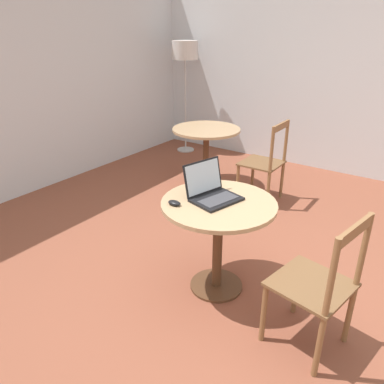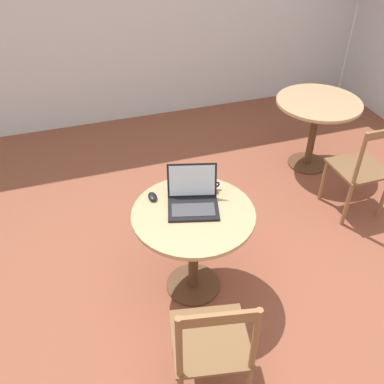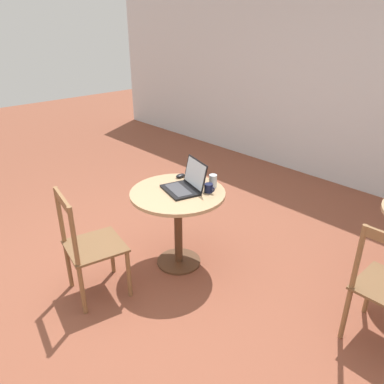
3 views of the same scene
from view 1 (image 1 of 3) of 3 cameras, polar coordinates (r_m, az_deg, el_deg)
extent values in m
plane|color=brown|center=(2.86, 9.54, -17.45)|extent=(16.00, 16.00, 0.00)
cube|color=silver|center=(5.31, 26.92, 15.88)|extent=(0.06, 9.40, 2.70)
cylinder|color=#51331E|center=(3.04, 3.71, -13.95)|extent=(0.41, 0.41, 0.02)
cylinder|color=#51331E|center=(2.84, 3.90, -8.32)|extent=(0.07, 0.07, 0.69)
cylinder|color=tan|center=(2.66, 4.12, -1.80)|extent=(0.83, 0.83, 0.03)
cylinder|color=#51331E|center=(4.84, 2.06, 1.30)|extent=(0.41, 0.41, 0.02)
cylinder|color=#51331E|center=(4.71, 2.13, 5.27)|extent=(0.07, 0.07, 0.69)
cylinder|color=tan|center=(4.61, 2.19, 9.49)|extent=(0.83, 0.83, 0.03)
cylinder|color=brown|center=(2.52, 10.86, -17.67)|extent=(0.04, 0.04, 0.44)
cylinder|color=brown|center=(2.78, 15.61, -13.70)|extent=(0.04, 0.04, 0.44)
cylinder|color=brown|center=(2.40, 18.75, -21.50)|extent=(0.04, 0.04, 0.44)
cylinder|color=brown|center=(2.67, 22.85, -16.80)|extent=(0.04, 0.04, 0.44)
cube|color=brown|center=(2.44, 17.69, -13.26)|extent=(0.51, 0.51, 0.02)
cylinder|color=brown|center=(2.09, 20.51, -12.20)|extent=(0.04, 0.04, 0.48)
cylinder|color=brown|center=(2.40, 24.67, -8.02)|extent=(0.04, 0.04, 0.48)
cube|color=brown|center=(2.14, 23.61, -5.42)|extent=(0.41, 0.10, 0.07)
cylinder|color=brown|center=(4.34, 6.96, 1.36)|extent=(0.04, 0.04, 0.44)
cylinder|color=brown|center=(4.65, 9.23, 2.83)|extent=(0.04, 0.04, 0.44)
cylinder|color=brown|center=(4.19, 11.51, 0.18)|extent=(0.04, 0.04, 0.44)
cylinder|color=brown|center=(4.52, 13.53, 1.77)|extent=(0.04, 0.04, 0.44)
cube|color=brown|center=(4.34, 10.53, 4.36)|extent=(0.43, 0.43, 0.02)
cylinder|color=brown|center=(4.02, 12.07, 6.41)|extent=(0.04, 0.04, 0.48)
cylinder|color=brown|center=(4.36, 14.14, 7.58)|extent=(0.04, 0.04, 0.48)
cube|color=brown|center=(4.14, 13.41, 9.71)|extent=(0.41, 0.03, 0.07)
cylinder|color=#B7B7B7|center=(6.19, -0.98, 6.49)|extent=(0.27, 0.27, 0.02)
cylinder|color=#B7B7B7|center=(6.02, -1.02, 12.92)|extent=(0.02, 0.02, 1.41)
cylinder|color=silver|center=(5.91, -1.09, 20.82)|extent=(0.39, 0.39, 0.26)
cube|color=black|center=(2.67, 3.76, -1.16)|extent=(0.39, 0.32, 0.02)
cube|color=#38383D|center=(2.65, 4.06, -1.10)|extent=(0.31, 0.20, 0.00)
cube|color=black|center=(2.72, 1.69, 2.30)|extent=(0.34, 0.15, 0.24)
cube|color=silver|center=(2.71, 1.75, 2.29)|extent=(0.31, 0.13, 0.21)
ellipsoid|color=black|center=(2.60, -2.70, -1.67)|extent=(0.06, 0.10, 0.03)
cylinder|color=#141938|center=(2.88, 2.85, 1.42)|extent=(0.07, 0.07, 0.08)
torus|color=#141938|center=(2.91, 3.37, 1.79)|extent=(0.05, 0.01, 0.05)
cylinder|color=silver|center=(2.88, 0.61, 1.93)|extent=(0.07, 0.07, 0.11)
camera|label=2|loc=(1.76, 77.72, 30.94)|focal=40.00mm
camera|label=3|loc=(4.35, 47.66, 19.83)|focal=35.00mm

